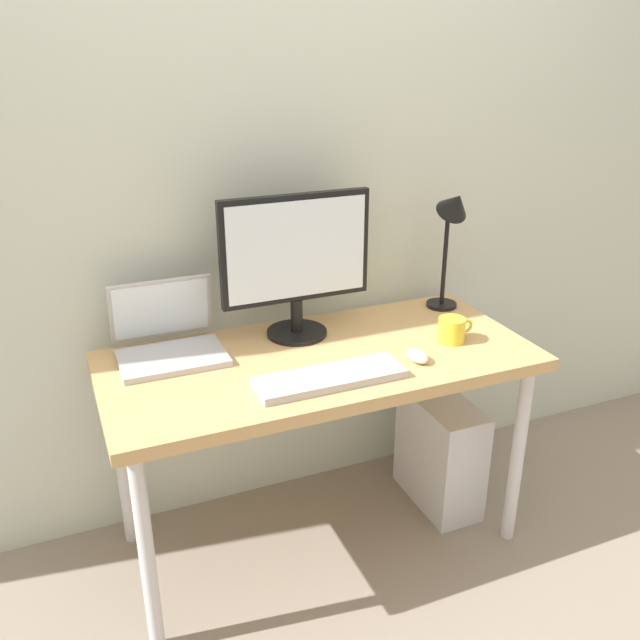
{
  "coord_description": "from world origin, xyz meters",
  "views": [
    {
      "loc": [
        -0.74,
        -1.76,
        1.63
      ],
      "look_at": [
        0.0,
        0.0,
        0.83
      ],
      "focal_mm": 38.18,
      "sensor_mm": 36.0,
      "label": 1
    }
  ],
  "objects": [
    {
      "name": "ground_plane",
      "position": [
        0.0,
        0.0,
        0.0
      ],
      "size": [
        6.0,
        6.0,
        0.0
      ],
      "primitive_type": "plane",
      "color": "gray"
    },
    {
      "name": "back_wall",
      "position": [
        0.0,
        0.37,
        1.3
      ],
      "size": [
        4.4,
        0.04,
        2.6
      ],
      "primitive_type": "cube",
      "color": "silver",
      "rests_on": "ground_plane"
    },
    {
      "name": "desk",
      "position": [
        0.0,
        0.0,
        0.64
      ],
      "size": [
        1.34,
        0.62,
        0.71
      ],
      "color": "tan",
      "rests_on": "ground_plane"
    },
    {
      "name": "monitor",
      "position": [
        -0.01,
        0.18,
        0.98
      ],
      "size": [
        0.5,
        0.2,
        0.47
      ],
      "color": "black",
      "rests_on": "desk"
    },
    {
      "name": "laptop",
      "position": [
        -0.43,
        0.19,
        0.77
      ],
      "size": [
        0.32,
        0.27,
        0.23
      ],
      "color": "#B2B2B7",
      "rests_on": "desk"
    },
    {
      "name": "desk_lamp",
      "position": [
        0.57,
        0.18,
        1.03
      ],
      "size": [
        0.11,
        0.16,
        0.46
      ],
      "color": "black",
      "rests_on": "desk"
    },
    {
      "name": "keyboard",
      "position": [
        -0.04,
        -0.17,
        0.72
      ],
      "size": [
        0.44,
        0.14,
        0.02
      ],
      "primitive_type": "cube",
      "color": "#B2B2B7",
      "rests_on": "desk"
    },
    {
      "name": "mouse",
      "position": [
        0.26,
        -0.15,
        0.73
      ],
      "size": [
        0.06,
        0.09,
        0.03
      ],
      "primitive_type": "ellipsoid",
      "color": "silver",
      "rests_on": "desk"
    },
    {
      "name": "coffee_mug",
      "position": [
        0.44,
        -0.07,
        0.75
      ],
      "size": [
        0.12,
        0.09,
        0.08
      ],
      "color": "yellow",
      "rests_on": "desk"
    },
    {
      "name": "computer_tower",
      "position": [
        0.49,
        0.03,
        0.21
      ],
      "size": [
        0.18,
        0.36,
        0.42
      ],
      "primitive_type": "cube",
      "color": "silver",
      "rests_on": "ground_plane"
    }
  ]
}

